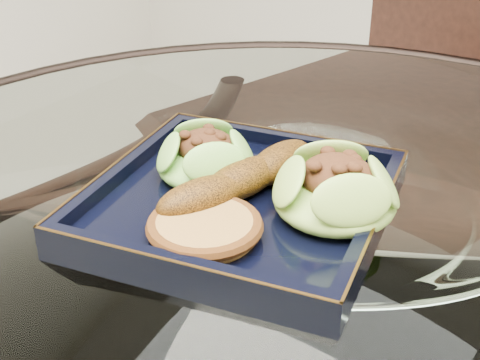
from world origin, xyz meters
The scene contains 7 objects.
dining_table centered at (0.00, 0.00, 0.60)m, with size 1.13×1.13×0.77m.
dining_chair centered at (-0.05, 0.49, 0.60)m, with size 0.57×0.57×1.08m.
navy_plate centered at (-0.05, -0.04, 0.77)m, with size 0.27×0.27×0.02m, color black.
lettuce_wrap_left centered at (-0.10, -0.02, 0.80)m, with size 0.10×0.10×0.03m, color #559F2E.
lettuce_wrap_right centered at (0.04, -0.01, 0.80)m, with size 0.11×0.11×0.04m, color #5E8E29.
roasted_plantain centered at (-0.05, -0.03, 0.80)m, with size 0.19×0.04×0.04m, color #62380A.
crumb_patty centered at (-0.04, -0.11, 0.79)m, with size 0.09×0.09×0.02m, color #AC7739.
Camera 1 is at (0.26, -0.49, 1.10)m, focal length 50.00 mm.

